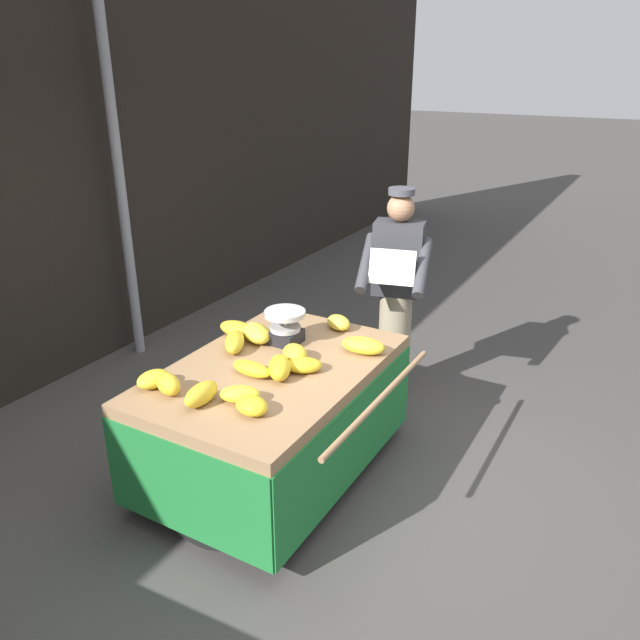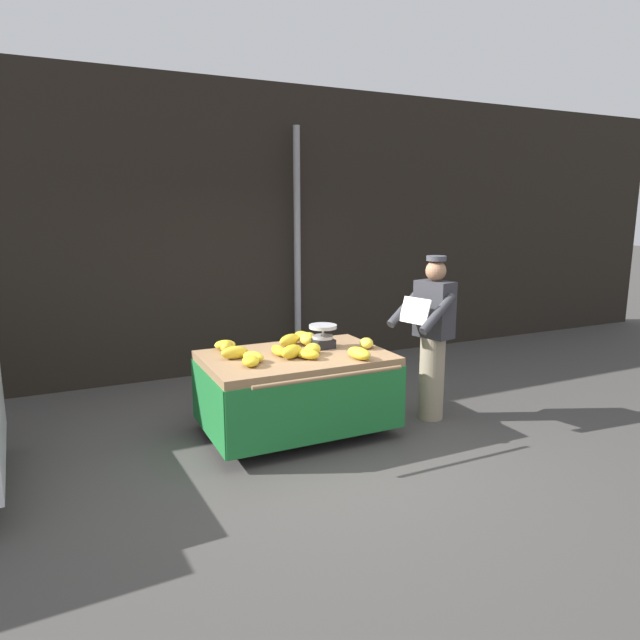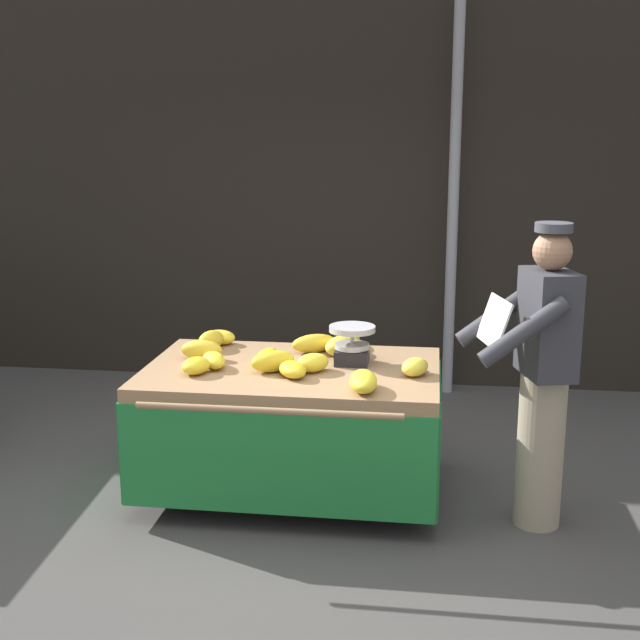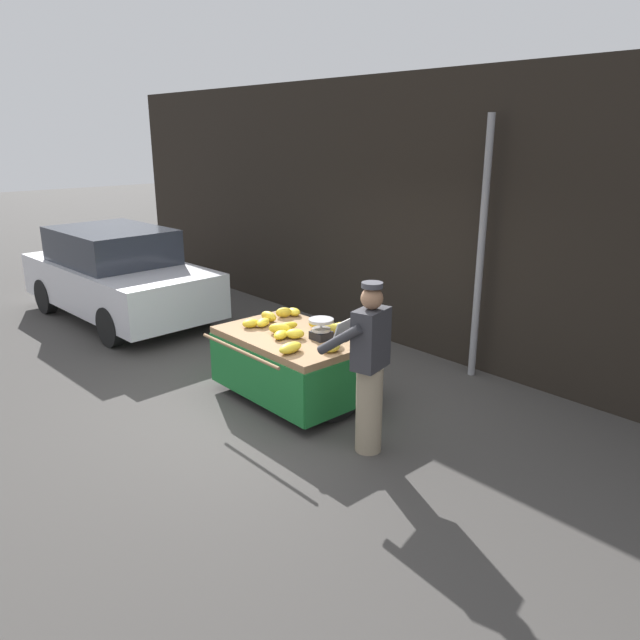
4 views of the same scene
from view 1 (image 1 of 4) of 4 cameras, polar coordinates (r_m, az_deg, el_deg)
ground_plane at (r=4.29m, az=2.16°, el=-14.95°), size 60.00×60.00×0.00m
street_pole at (r=5.86m, az=-17.63°, el=11.85°), size 0.09×0.09×3.24m
banana_cart at (r=4.12m, az=-4.24°, el=-6.79°), size 1.77×1.36×0.80m
weighing_scale at (r=4.29m, az=-3.17°, el=-0.62°), size 0.28×0.28×0.24m
banana_bunch_0 at (r=3.90m, az=-6.20°, el=-4.40°), size 0.14×0.29×0.09m
banana_bunch_1 at (r=3.78m, az=-13.55°, el=-5.64°), size 0.20×0.24×0.12m
banana_bunch_2 at (r=4.17m, az=3.92°, el=-2.32°), size 0.19×0.31×0.11m
banana_bunch_3 at (r=4.53m, az=1.69°, el=-0.23°), size 0.21×0.24×0.10m
banana_bunch_4 at (r=3.50m, az=-6.19°, el=-7.68°), size 0.20×0.23×0.10m
banana_bunch_5 at (r=3.93m, az=-1.51°, el=-4.09°), size 0.24×0.27×0.09m
banana_bunch_6 at (r=3.62m, az=-7.25°, el=-6.67°), size 0.22×0.26×0.10m
banana_bunch_7 at (r=3.88m, az=-14.82°, el=-5.17°), size 0.23×0.18×0.10m
banana_bunch_8 at (r=4.05m, az=-2.29°, el=-3.04°), size 0.25×0.26×0.11m
banana_bunch_9 at (r=4.46m, az=-7.47°, el=-0.80°), size 0.17×0.30×0.10m
banana_bunch_10 at (r=4.24m, az=-7.72°, el=-1.98°), size 0.32×0.26×0.12m
banana_bunch_11 at (r=4.35m, az=-5.74°, el=-1.19°), size 0.28×0.32×0.12m
banana_bunch_12 at (r=3.63m, az=-10.67°, el=-6.58°), size 0.26×0.12×0.12m
banana_bunch_13 at (r=3.86m, az=-3.68°, el=-4.31°), size 0.30×0.26×0.13m
vendor_person at (r=5.05m, az=6.90°, el=2.31°), size 0.66×0.61×1.71m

